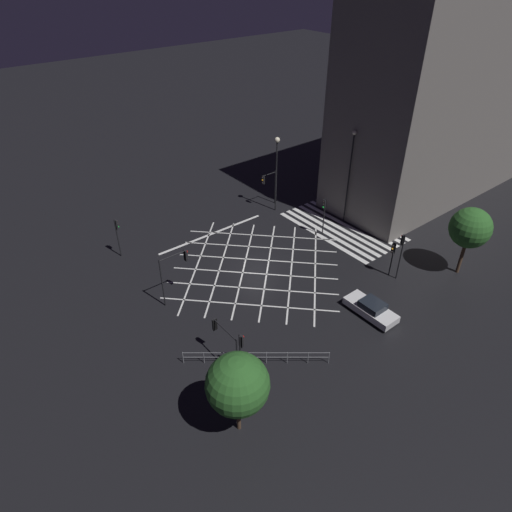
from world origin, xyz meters
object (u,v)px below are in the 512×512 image
(traffic_light_sw_cross, at_px, (392,253))
(street_lamp_west, at_px, (277,158))
(traffic_light_ne_cross, at_px, (117,230))
(waiting_car, at_px, (371,309))
(street_tree_near, at_px, (470,228))
(traffic_light_se_cross, at_px, (268,182))
(traffic_light_sw_main, at_px, (401,248))
(traffic_light_nw_cross, at_px, (241,347))
(street_tree_far, at_px, (238,385))
(traffic_light_median_north, at_px, (175,266))
(street_lamp_east, at_px, (350,166))
(traffic_light_nw_main, at_px, (223,335))
(traffic_light_median_south, at_px, (324,210))

(traffic_light_sw_cross, relative_size, street_lamp_west, 0.41)
(traffic_light_sw_cross, distance_m, street_lamp_west, 15.77)
(traffic_light_ne_cross, relative_size, waiting_car, 0.89)
(street_tree_near, bearing_deg, traffic_light_ne_cross, 46.83)
(traffic_light_ne_cross, bearing_deg, traffic_light_se_cross, -2.81)
(traffic_light_sw_main, height_order, traffic_light_ne_cross, traffic_light_sw_main)
(traffic_light_nw_cross, distance_m, street_tree_far, 4.55)
(traffic_light_median_north, bearing_deg, street_lamp_east, 0.96)
(traffic_light_sw_cross, bearing_deg, street_lamp_east, -113.82)
(traffic_light_nw_cross, distance_m, traffic_light_median_north, 9.53)
(traffic_light_sw_cross, height_order, traffic_light_ne_cross, traffic_light_ne_cross)
(traffic_light_nw_main, bearing_deg, traffic_light_ne_cross, 0.18)
(street_lamp_west, distance_m, street_tree_near, 19.64)
(traffic_light_sw_main, distance_m, street_lamp_east, 10.76)
(traffic_light_median_south, distance_m, traffic_light_se_cross, 8.20)
(traffic_light_nw_cross, xyz_separation_m, street_lamp_west, (16.19, -16.76, 3.58))
(traffic_light_median_south, xyz_separation_m, street_tree_far, (-12.67, 19.78, 1.06))
(street_lamp_west, xyz_separation_m, street_tree_far, (-19.54, 19.48, -2.14))
(traffic_light_median_north, bearing_deg, traffic_light_sw_cross, -27.96)
(traffic_light_nw_main, distance_m, street_tree_near, 22.88)
(traffic_light_median_north, distance_m, street_tree_near, 24.71)
(traffic_light_median_north, height_order, waiting_car, traffic_light_median_north)
(traffic_light_ne_cross, distance_m, street_tree_far, 21.87)
(traffic_light_sw_main, relative_size, traffic_light_median_north, 0.98)
(traffic_light_sw_cross, distance_m, traffic_light_se_cross, 16.67)
(street_tree_far, bearing_deg, traffic_light_sw_main, -79.75)
(traffic_light_ne_cross, relative_size, street_tree_far, 0.67)
(street_lamp_east, distance_m, waiting_car, 15.74)
(traffic_light_nw_main, height_order, traffic_light_median_north, traffic_light_median_north)
(traffic_light_nw_main, distance_m, traffic_light_se_cross, 23.29)
(traffic_light_se_cross, relative_size, street_lamp_west, 0.47)
(traffic_light_sw_main, relative_size, street_tree_near, 0.70)
(traffic_light_sw_main, xyz_separation_m, traffic_light_median_north, (9.26, 16.41, 0.17))
(traffic_light_se_cross, bearing_deg, traffic_light_ne_cross, -2.81)
(street_lamp_east, bearing_deg, waiting_car, 140.79)
(traffic_light_nw_main, height_order, traffic_light_median_south, traffic_light_median_south)
(street_lamp_east, bearing_deg, street_tree_near, -174.07)
(traffic_light_median_south, height_order, street_tree_near, street_tree_near)
(traffic_light_nw_main, height_order, waiting_car, traffic_light_nw_main)
(street_lamp_east, relative_size, street_tree_far, 1.70)
(traffic_light_nw_main, height_order, traffic_light_se_cross, traffic_light_se_cross)
(traffic_light_sw_cross, relative_size, traffic_light_se_cross, 0.85)
(traffic_light_median_south, height_order, street_tree_far, street_tree_far)
(traffic_light_se_cross, height_order, traffic_light_ne_cross, traffic_light_se_cross)
(traffic_light_median_south, bearing_deg, traffic_light_sw_cross, 88.52)
(traffic_light_sw_cross, distance_m, traffic_light_median_north, 18.41)
(traffic_light_sw_cross, xyz_separation_m, street_lamp_west, (15.33, 0.07, 3.67))
(traffic_light_sw_main, bearing_deg, traffic_light_ne_cross, 43.69)
(traffic_light_nw_cross, xyz_separation_m, waiting_car, (-1.58, -11.49, -1.87))
(street_lamp_east, distance_m, street_tree_near, 12.65)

